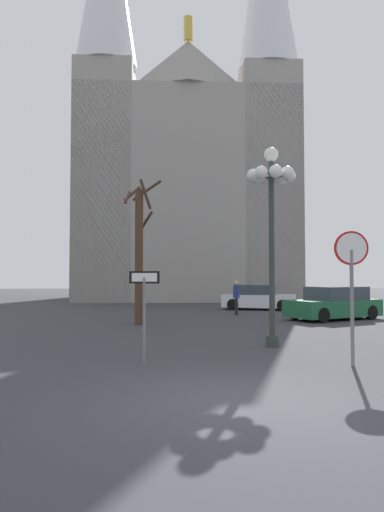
# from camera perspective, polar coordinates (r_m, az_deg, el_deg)

# --- Properties ---
(ground_plane) EXTENTS (120.00, 120.00, 0.00)m
(ground_plane) POSITION_cam_1_polar(r_m,az_deg,el_deg) (7.61, 6.25, -17.54)
(ground_plane) COLOR #38383D
(cathedral) EXTENTS (17.31, 14.44, 34.07)m
(cathedral) POSITION_cam_1_polar(r_m,az_deg,el_deg) (39.31, -0.72, 10.26)
(cathedral) COLOR gray
(cathedral) RESTS_ON ground
(stop_sign) EXTENTS (0.76, 0.08, 2.96)m
(stop_sign) POSITION_cam_1_polar(r_m,az_deg,el_deg) (10.67, 19.23, -1.84)
(stop_sign) COLOR slate
(stop_sign) RESTS_ON ground
(one_way_arrow_sign) EXTENTS (0.71, 0.20, 2.08)m
(one_way_arrow_sign) POSITION_cam_1_polar(r_m,az_deg,el_deg) (10.64, -5.96, -5.64)
(one_way_arrow_sign) COLOR slate
(one_way_arrow_sign) RESTS_ON ground
(street_lamp) EXTENTS (1.40, 1.40, 5.59)m
(street_lamp) POSITION_cam_1_polar(r_m,az_deg,el_deg) (13.16, 9.85, 6.94)
(street_lamp) COLOR #2D3833
(street_lamp) RESTS_ON ground
(bare_tree) EXTENTS (1.56, 1.45, 5.92)m
(bare_tree) POSITION_cam_1_polar(r_m,az_deg,el_deg) (18.55, -6.60, 0.77)
(bare_tree) COLOR #473323
(bare_tree) RESTS_ON ground
(parked_car_near_green) EXTENTS (4.70, 3.52, 1.47)m
(parked_car_near_green) POSITION_cam_1_polar(r_m,az_deg,el_deg) (21.57, 17.25, -5.72)
(parked_car_near_green) COLOR #1E5B38
(parked_car_near_green) RESTS_ON ground
(parked_car_far_white) EXTENTS (4.42, 2.90, 1.42)m
(parked_car_far_white) POSITION_cam_1_polar(r_m,az_deg,el_deg) (26.71, 8.20, -5.18)
(parked_car_far_white) COLOR silver
(parked_car_far_white) RESTS_ON ground
(pedestrian_walking) EXTENTS (0.32, 0.32, 1.70)m
(pedestrian_walking) POSITION_cam_1_polar(r_m,az_deg,el_deg) (23.01, 5.53, -4.75)
(pedestrian_walking) COLOR black
(pedestrian_walking) RESTS_ON ground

